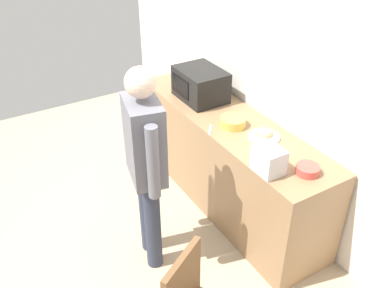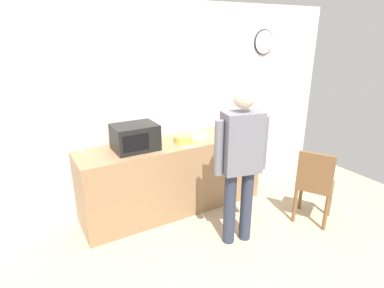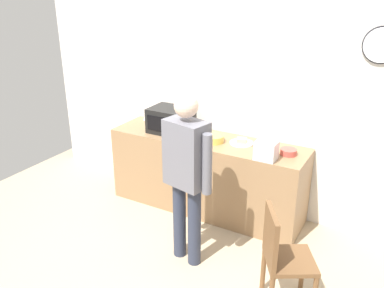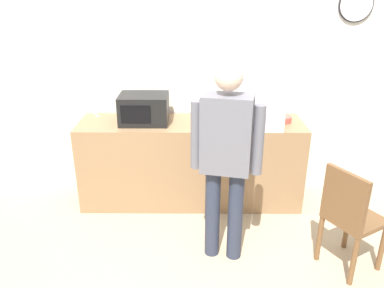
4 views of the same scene
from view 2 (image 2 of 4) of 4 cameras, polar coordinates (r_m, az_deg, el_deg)
The scene contains 12 objects.
ground_plane at distance 3.56m, azimuth 8.15°, elevation -19.48°, with size 6.00×6.00×0.00m, color tan.
back_wall at distance 4.23m, azimuth -4.41°, elevation 6.86°, with size 5.40×0.13×2.60m.
kitchen_counter at distance 4.13m, azimuth -3.35°, elevation -5.77°, with size 2.37×0.62×0.93m, color #93704C.
microwave at distance 3.72m, azimuth -10.22°, elevation 1.22°, with size 0.50×0.39×0.30m.
sandwich_plate at distance 4.19m, azimuth 1.19°, elevation 1.75°, with size 0.27×0.27×0.07m.
salad_bowl at distance 4.46m, azimuth 7.64°, elevation 2.85°, with size 0.18×0.18×0.06m, color #C64C42.
cereal_bowl at distance 3.96m, azimuth -1.60°, elevation 0.97°, with size 0.23×0.23×0.08m, color gold.
toaster at distance 4.16m, azimuth 7.81°, elevation 2.60°, with size 0.22×0.18×0.20m, color silver.
fork_utensil at distance 3.86m, azimuth -19.38°, elevation -1.23°, with size 0.17×0.02×0.01m, color silver.
spoon_utensil at distance 3.78m, azimuth -0.63°, elevation -0.54°, with size 0.17×0.02×0.01m, color silver.
person_standing at distance 3.31m, azimuth 8.77°, elevation -2.23°, with size 0.58×0.32×1.74m.
wooden_chair at distance 4.08m, azimuth 21.22°, elevation -6.64°, with size 0.55×0.55×0.94m.
Camera 2 is at (-1.78, -2.12, 2.24)m, focal length 29.61 mm.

